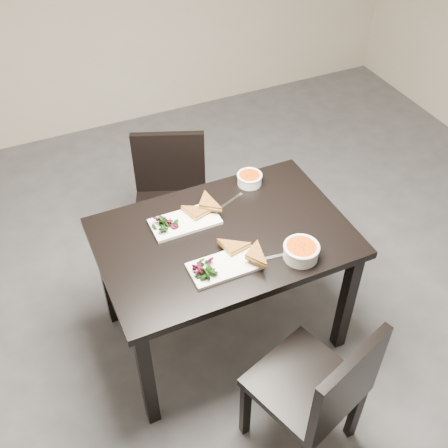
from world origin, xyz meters
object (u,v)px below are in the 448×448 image
object	(u,v)px
chair_far	(171,196)
soup_bowl_far	(250,178)
soup_bowl_near	(301,251)
plate_near	(225,266)
table	(224,249)
plate_far	(185,222)
chair_near	(320,389)

from	to	relation	value
chair_far	soup_bowl_far	world-z (taller)	chair_far
chair_far	soup_bowl_near	world-z (taller)	chair_far
plate_near	soup_bowl_near	size ratio (longest dim) A/B	1.95
table	plate_far	distance (m)	0.23
plate_far	plate_near	bearing A→B (deg)	-80.69
table	chair_near	world-z (taller)	chair_near
chair_far	plate_near	bearing A→B (deg)	-71.35
soup_bowl_near	plate_far	size ratio (longest dim) A/B	0.50
plate_far	soup_bowl_near	bearing A→B (deg)	-47.43
chair_near	table	bearing A→B (deg)	78.32
chair_far	soup_bowl_near	bearing A→B (deg)	-51.34
plate_near	plate_far	bearing A→B (deg)	99.31
table	soup_bowl_near	bearing A→B (deg)	-47.20
chair_far	soup_bowl_far	size ratio (longest dim) A/B	6.31
table	chair_far	bearing A→B (deg)	93.19
table	plate_near	bearing A→B (deg)	-113.17
plate_near	table	bearing A→B (deg)	66.83
chair_near	soup_bowl_near	xyz separation A→B (m)	(0.16, 0.49, 0.31)
table	plate_near	size ratio (longest dim) A/B	3.69
soup_bowl_near	soup_bowl_far	world-z (taller)	soup_bowl_near
soup_bowl_near	table	bearing A→B (deg)	132.80
table	chair_near	distance (m)	0.80
chair_near	plate_near	bearing A→B (deg)	88.38
soup_bowl_near	soup_bowl_far	size ratio (longest dim) A/B	1.24
soup_bowl_far	chair_far	bearing A→B (deg)	130.32
table	chair_near	size ratio (longest dim) A/B	1.41
chair_near	soup_bowl_near	bearing A→B (deg)	53.12
chair_near	chair_far	world-z (taller)	same
chair_far	plate_near	size ratio (longest dim) A/B	2.61
soup_bowl_near	plate_far	xyz separation A→B (m)	(-0.40, 0.43, -0.03)
chair_far	plate_near	world-z (taller)	chair_far
soup_bowl_near	plate_near	bearing A→B (deg)	165.89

